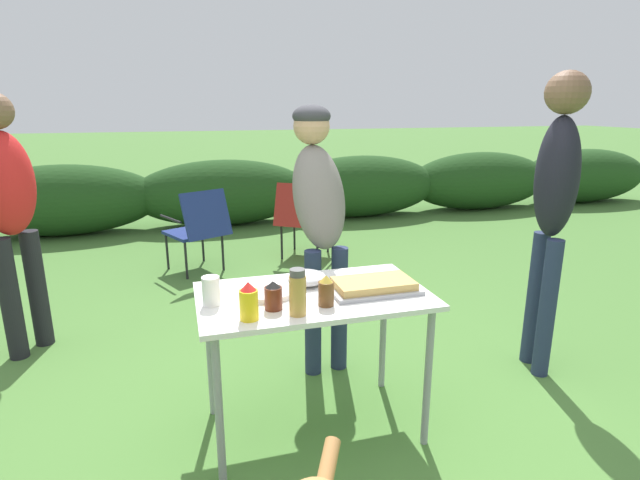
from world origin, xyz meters
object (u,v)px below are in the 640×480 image
object	(u,v)px
folding_table	(313,308)
beer_bottle	(326,291)
mixing_bowl	(306,278)
bbq_sauce_bottle	(273,296)
food_tray	(373,286)
standing_person_in_gray_fleece	(319,204)
camp_chair_green_behind_table	(198,227)
standing_person_in_red_jacket	(9,203)
camp_chair_near_hedge	(302,216)
paper_cup_stack	(211,291)
plate_stack	(267,292)
mustard_bottle	(249,302)
standing_person_with_beanie	(555,192)
spice_jar	(298,293)

from	to	relation	value
folding_table	beer_bottle	size ratio (longest dim) A/B	7.69
mixing_bowl	beer_bottle	bearing A→B (deg)	-86.40
bbq_sauce_bottle	folding_table	bearing A→B (deg)	31.25
food_tray	standing_person_in_gray_fleece	xyz separation A→B (m)	(-0.07, 0.71, 0.27)
bbq_sauce_bottle	standing_person_in_gray_fleece	world-z (taller)	standing_person_in_gray_fleece
bbq_sauce_bottle	camp_chair_green_behind_table	size ratio (longest dim) A/B	0.16
beer_bottle	camp_chair_green_behind_table	bearing A→B (deg)	98.83
standing_person_in_red_jacket	camp_chair_near_hedge	distance (m)	2.79
paper_cup_stack	mixing_bowl	bearing A→B (deg)	16.58
plate_stack	mustard_bottle	distance (m)	0.29
food_tray	standing_person_in_red_jacket	size ratio (longest dim) A/B	0.25
standing_person_with_beanie	standing_person_in_red_jacket	bearing A→B (deg)	-95.93
plate_stack	camp_chair_near_hedge	bearing A→B (deg)	72.85
paper_cup_stack	mustard_bottle	world-z (taller)	mustard_bottle
camp_chair_near_hedge	beer_bottle	bearing A→B (deg)	-68.90
beer_bottle	bbq_sauce_bottle	bearing A→B (deg)	174.35
spice_jar	camp_chair_green_behind_table	xyz separation A→B (m)	(-0.29, 2.90, -0.37)
camp_chair_near_hedge	spice_jar	bearing A→B (deg)	-71.24
folding_table	mustard_bottle	world-z (taller)	mustard_bottle
food_tray	standing_person_with_beanie	xyz separation A→B (m)	(1.22, 0.25, 0.36)
plate_stack	beer_bottle	xyz separation A→B (m)	(0.23, -0.20, 0.05)
mixing_bowl	standing_person_with_beanie	distance (m)	1.55
bbq_sauce_bottle	standing_person_in_gray_fleece	distance (m)	0.94
spice_jar	beer_bottle	xyz separation A→B (m)	(0.15, 0.07, -0.03)
paper_cup_stack	spice_jar	distance (m)	0.41
paper_cup_stack	camp_chair_near_hedge	size ratio (longest dim) A/B	0.16
folding_table	plate_stack	xyz separation A→B (m)	(-0.21, 0.05, 0.09)
paper_cup_stack	mustard_bottle	distance (m)	0.25
mustard_bottle	standing_person_in_gray_fleece	xyz separation A→B (m)	(0.55, 0.88, 0.22)
folding_table	bbq_sauce_bottle	world-z (taller)	bbq_sauce_bottle
spice_jar	mustard_bottle	bearing A→B (deg)	177.57
spice_jar	standing_person_with_beanie	bearing A→B (deg)	14.63
standing_person_in_red_jacket	bbq_sauce_bottle	bearing A→B (deg)	-101.64
mixing_bowl	standing_person_in_gray_fleece	world-z (taller)	standing_person_in_gray_fleece
mixing_bowl	camp_chair_green_behind_table	size ratio (longest dim) A/B	0.24
food_tray	standing_person_in_red_jacket	xyz separation A→B (m)	(-1.91, 1.39, 0.25)
plate_stack	food_tray	bearing A→B (deg)	-10.65
folding_table	mixing_bowl	distance (m)	0.17
plate_stack	camp_chair_green_behind_table	bearing A→B (deg)	94.56
food_tray	standing_person_with_beanie	size ratio (longest dim) A/B	0.24
spice_jar	camp_chair_near_hedge	xyz separation A→B (m)	(0.78, 3.08, -0.37)
standing_person_in_red_jacket	food_tray	bearing A→B (deg)	-91.21
folding_table	beer_bottle	distance (m)	0.21
mixing_bowl	beer_bottle	size ratio (longest dim) A/B	1.40
camp_chair_near_hedge	camp_chair_green_behind_table	bearing A→B (deg)	-137.59
paper_cup_stack	food_tray	bearing A→B (deg)	-3.12
mixing_bowl	paper_cup_stack	xyz separation A→B (m)	(-0.48, -0.14, 0.03)
mustard_bottle	camp_chair_near_hedge	xyz separation A→B (m)	(0.99, 3.07, -0.35)
spice_jar	camp_chair_near_hedge	distance (m)	3.20
mixing_bowl	standing_person_in_gray_fleece	size ratio (longest dim) A/B	0.12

